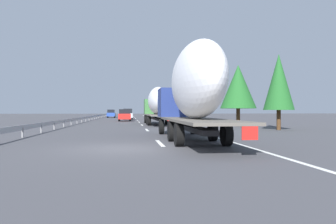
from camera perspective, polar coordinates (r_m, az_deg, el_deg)
The scene contains 22 objects.
ground_plane at distance 53.65m, azimuth -7.43°, elevation -1.50°, with size 260.00×260.00×0.00m, color #424247.
lane_stripe_0 at distance 15.78m, azimuth -1.47°, elevation -5.58°, with size 3.20×0.20×0.01m, color white.
lane_stripe_1 at distance 26.58m, azimuth -3.80°, elevation -3.22°, with size 3.20×0.20×0.01m, color white.
lane_stripe_2 at distance 35.98m, azimuth -4.69°, elevation -2.33°, with size 3.20×0.20×0.01m, color white.
lane_stripe_3 at distance 45.25m, azimuth -5.20°, elevation -1.81°, with size 3.20×0.20×0.01m, color white.
lane_stripe_4 at distance 53.74m, azimuth -5.51°, elevation -1.49°, with size 3.20×0.20×0.01m, color white.
lane_stripe_5 at distance 69.53m, azimuth -5.89°, elevation -1.10°, with size 3.20×0.20×0.01m, color white.
lane_stripe_6 at distance 65.52m, azimuth -5.81°, elevation -1.19°, with size 3.20×0.20×0.01m, color white.
lane_stripe_7 at distance 78.75m, azimuth -6.04°, elevation -0.95°, with size 3.20×0.20×0.01m, color white.
lane_stripe_8 at distance 90.96m, azimuth -6.19°, elevation -0.80°, with size 3.20×0.20×0.01m, color white.
lane_stripe_9 at distance 108.57m, azimuth -6.35°, elevation -0.63°, with size 3.20×0.20×0.01m, color white.
edge_line_right at distance 58.88m, azimuth -2.05°, elevation -1.34°, with size 110.00×0.20×0.01m, color white.
truck_lead at distance 37.01m, azimuth -1.96°, elevation 1.54°, with size 13.51×2.55×4.29m.
truck_trailing at distance 16.83m, azimuth 4.38°, elevation 4.26°, with size 14.00×2.55×5.00m.
car_blue_sedan at distance 75.56m, azimuth -10.15°, elevation -0.28°, with size 4.59×1.87×1.90m.
car_silver_hatch at distance 59.59m, azimuth -7.24°, elevation -0.38°, with size 4.40×1.84×1.99m.
car_red_compact at distance 49.92m, azimuth -7.78°, elevation -0.55°, with size 4.33×1.90×1.85m.
road_sign at distance 53.51m, azimuth -0.24°, elevation 0.92°, with size 0.10×0.90×3.27m.
tree_0 at distance 28.22m, azimuth 19.22°, elevation 5.06°, with size 2.53×2.53×6.35m.
tree_1 at distance 33.86m, azimuth 12.46°, elevation 4.44°, with size 3.73×3.73×6.38m.
tree_2 at distance 90.32m, azimuth 0.45°, elevation 1.84°, with size 3.06×3.06×7.17m.
guardrail_median at distance 56.98m, azimuth -13.46°, elevation -0.82°, with size 94.00×0.10×0.76m.
Camera 1 is at (-13.63, -0.24, 1.59)m, focal length 34.02 mm.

